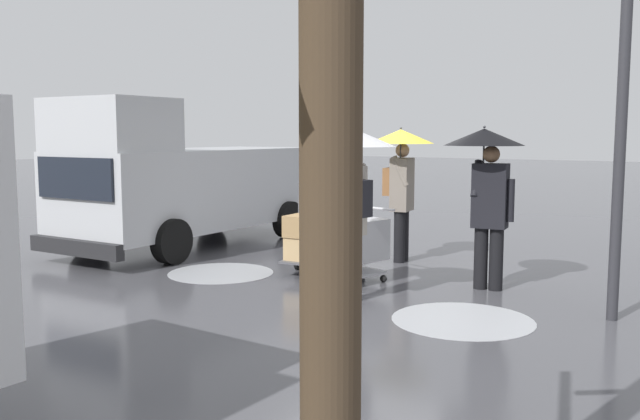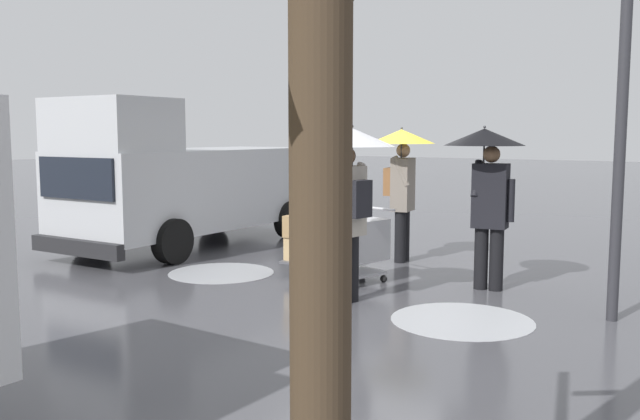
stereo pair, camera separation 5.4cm
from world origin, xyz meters
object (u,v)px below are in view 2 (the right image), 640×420
object	(u,v)px
cargo_van_parked_right	(185,182)
hand_dolly_boxes	(304,239)
pedestrian_pink_side	(487,169)
pedestrian_white_side	(350,173)
street_lamp	(622,103)
shopping_cart_vendor	(358,242)
pedestrian_black_side	(402,164)
bare_tree_near	(321,110)

from	to	relation	value
cargo_van_parked_right	hand_dolly_boxes	size ratio (longest dim) A/B	4.12
pedestrian_pink_side	cargo_van_parked_right	bearing A→B (deg)	-2.39
pedestrian_pink_side	pedestrian_white_side	distance (m)	1.93
pedestrian_pink_side	street_lamp	bearing A→B (deg)	159.03
cargo_van_parked_right	pedestrian_white_side	bearing A→B (deg)	158.50
cargo_van_parked_right	pedestrian_pink_side	xyz separation A→B (m)	(-5.74, 0.24, 0.41)
shopping_cart_vendor	street_lamp	world-z (taller)	street_lamp
cargo_van_parked_right	shopping_cart_vendor	bearing A→B (deg)	168.19
cargo_van_parked_right	pedestrian_black_side	xyz separation A→B (m)	(-3.93, -0.85, 0.39)
cargo_van_parked_right	pedestrian_white_side	world-z (taller)	cargo_van_parked_right
pedestrian_white_side	street_lamp	size ratio (longest dim) A/B	0.56
hand_dolly_boxes	pedestrian_black_side	size ratio (longest dim) A/B	0.61
hand_dolly_boxes	cargo_van_parked_right	bearing A→B (deg)	-14.51
cargo_van_parked_right	shopping_cart_vendor	distance (m)	4.30
pedestrian_black_side	pedestrian_white_side	size ratio (longest dim) A/B	1.00
bare_tree_near	street_lamp	xyz separation A→B (m)	(0.03, -5.74, 0.24)
pedestrian_white_side	street_lamp	xyz separation A→B (m)	(-2.82, -0.93, 0.80)
street_lamp	hand_dolly_boxes	bearing A→B (deg)	-0.82
pedestrian_black_side	pedestrian_white_side	xyz separation A→B (m)	(-0.71, 2.68, 0.00)
shopping_cart_vendor	hand_dolly_boxes	bearing A→B (deg)	-2.04
shopping_cart_vendor	pedestrian_pink_side	world-z (taller)	pedestrian_pink_side
street_lamp	pedestrian_white_side	bearing A→B (deg)	18.15
hand_dolly_boxes	pedestrian_black_side	world-z (taller)	pedestrian_black_side
shopping_cart_vendor	pedestrian_black_side	distance (m)	2.01
shopping_cart_vendor	street_lamp	size ratio (longest dim) A/B	0.27
hand_dolly_boxes	pedestrian_white_side	size ratio (longest dim) A/B	0.61
pedestrian_pink_side	pedestrian_white_side	xyz separation A→B (m)	(1.10, 1.59, -0.01)
cargo_van_parked_right	hand_dolly_boxes	distance (m)	3.41
shopping_cart_vendor	pedestrian_black_side	size ratio (longest dim) A/B	0.49
pedestrian_black_side	pedestrian_white_side	world-z (taller)	same
shopping_cart_vendor	pedestrian_pink_side	distance (m)	1.97
hand_dolly_boxes	pedestrian_pink_side	bearing A→B (deg)	-166.51
shopping_cart_vendor	bare_tree_near	world-z (taller)	bare_tree_near
cargo_van_parked_right	shopping_cart_vendor	world-z (taller)	cargo_van_parked_right
pedestrian_pink_side	street_lamp	world-z (taller)	street_lamp
shopping_cart_vendor	pedestrian_pink_side	bearing A→B (deg)	-158.06
pedestrian_pink_side	street_lamp	distance (m)	2.00
hand_dolly_boxes	bare_tree_near	size ratio (longest dim) A/B	0.32
pedestrian_pink_side	bare_tree_near	distance (m)	6.66
pedestrian_pink_side	hand_dolly_boxes	bearing A→B (deg)	13.49
hand_dolly_boxes	pedestrian_white_side	distance (m)	2.00
bare_tree_near	street_lamp	distance (m)	5.74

